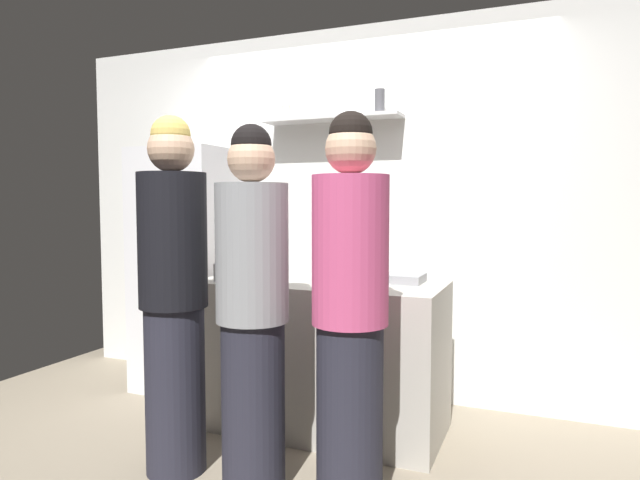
# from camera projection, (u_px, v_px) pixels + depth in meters

# --- Properties ---
(ground_plane) EXTENTS (5.28, 5.28, 0.00)m
(ground_plane) POSITION_uv_depth(u_px,v_px,m) (290.00, 465.00, 2.89)
(ground_plane) COLOR gray
(back_wall_assembly) EXTENTS (4.80, 0.32, 2.60)m
(back_wall_assembly) POSITION_uv_depth(u_px,v_px,m) (364.00, 212.00, 3.95)
(back_wall_assembly) COLOR white
(back_wall_assembly) RESTS_ON ground
(refrigerator) EXTENTS (0.66, 0.64, 1.76)m
(refrigerator) POSITION_uv_depth(u_px,v_px,m) (189.00, 269.00, 4.08)
(refrigerator) COLOR white
(refrigerator) RESTS_ON ground
(counter) EXTENTS (1.47, 0.67, 0.90)m
(counter) POSITION_uv_depth(u_px,v_px,m) (320.00, 355.00, 3.35)
(counter) COLOR #B7B2A8
(counter) RESTS_ON ground
(baking_pan) EXTENTS (0.34, 0.24, 0.05)m
(baking_pan) POSITION_uv_depth(u_px,v_px,m) (395.00, 278.00, 3.30)
(baking_pan) COLOR gray
(baking_pan) RESTS_ON counter
(utensil_holder) EXTENTS (0.10, 0.10, 0.22)m
(utensil_holder) POSITION_uv_depth(u_px,v_px,m) (222.00, 272.00, 3.32)
(utensil_holder) COLOR #B2B2B7
(utensil_holder) RESTS_ON counter
(wine_bottle_green_glass) EXTENTS (0.07, 0.07, 0.33)m
(wine_bottle_green_glass) POSITION_uv_depth(u_px,v_px,m) (266.00, 262.00, 3.26)
(wine_bottle_green_glass) COLOR #19471E
(wine_bottle_green_glass) RESTS_ON counter
(wine_bottle_dark_glass) EXTENTS (0.08, 0.08, 0.35)m
(wine_bottle_dark_glass) POSITION_uv_depth(u_px,v_px,m) (245.00, 257.00, 3.46)
(wine_bottle_dark_glass) COLOR black
(wine_bottle_dark_glass) RESTS_ON counter
(wine_bottle_pale_glass) EXTENTS (0.08, 0.08, 0.31)m
(wine_bottle_pale_glass) POSITION_uv_depth(u_px,v_px,m) (267.00, 259.00, 3.52)
(wine_bottle_pale_glass) COLOR #B2BFB2
(wine_bottle_pale_glass) RESTS_ON counter
(wine_bottle_amber_glass) EXTENTS (0.08, 0.08, 0.28)m
(wine_bottle_amber_glass) POSITION_uv_depth(u_px,v_px,m) (246.00, 256.00, 3.78)
(wine_bottle_amber_glass) COLOR #472814
(wine_bottle_amber_glass) RESTS_ON counter
(water_bottle_plastic) EXTENTS (0.09, 0.09, 0.20)m
(water_bottle_plastic) POSITION_uv_depth(u_px,v_px,m) (358.00, 274.00, 2.98)
(water_bottle_plastic) COLOR silver
(water_bottle_plastic) RESTS_ON counter
(person_blonde) EXTENTS (0.34, 0.34, 1.80)m
(person_blonde) POSITION_uv_depth(u_px,v_px,m) (174.00, 296.00, 2.77)
(person_blonde) COLOR #262633
(person_blonde) RESTS_ON ground
(person_pink_top) EXTENTS (0.34, 0.34, 1.76)m
(person_pink_top) POSITION_uv_depth(u_px,v_px,m) (350.00, 313.00, 2.45)
(person_pink_top) COLOR #262633
(person_pink_top) RESTS_ON ground
(person_grey_hoodie) EXTENTS (0.34, 0.34, 1.73)m
(person_grey_hoodie) POSITION_uv_depth(u_px,v_px,m) (253.00, 311.00, 2.58)
(person_grey_hoodie) COLOR #262633
(person_grey_hoodie) RESTS_ON ground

